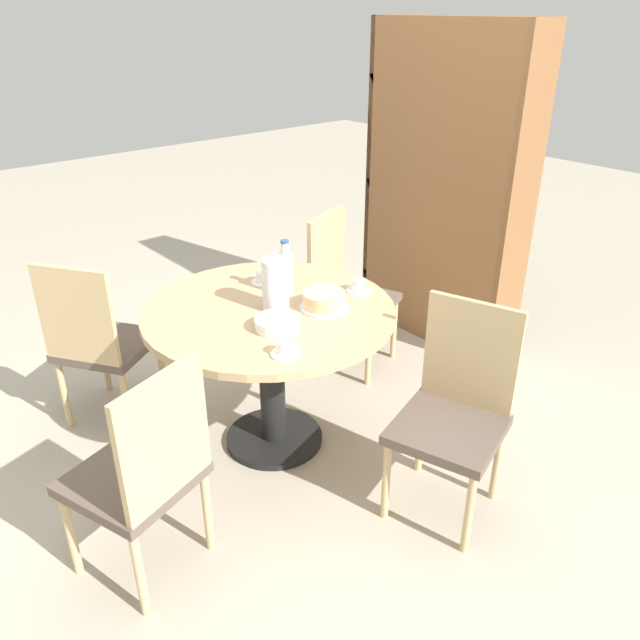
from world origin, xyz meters
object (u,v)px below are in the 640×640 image
object	(u,v)px
cake_main	(324,301)
water_bottle	(285,272)
chair_a	(99,341)
chair_b	(144,471)
chair_c	(455,409)
bookshelf	(441,194)
cup_b	(263,278)
cup_a	(286,350)
cup_c	(359,287)
chair_d	(345,289)
coffee_pot	(275,283)

from	to	relation	value
cake_main	water_bottle	bearing A→B (deg)	-172.63
chair_a	chair_b	distance (m)	1.08
chair_c	cake_main	xyz separation A→B (m)	(-0.66, -0.14, 0.31)
chair_b	bookshelf	world-z (taller)	bookshelf
bookshelf	cake_main	bearing A→B (deg)	107.86
bookshelf	cup_b	world-z (taller)	bookshelf
chair_a	cup_a	distance (m)	1.18
bookshelf	cup_b	size ratio (longest dim) A/B	16.00
cup_a	chair_a	bearing A→B (deg)	-162.81
water_bottle	chair_c	bearing A→B (deg)	10.98
cake_main	cup_b	world-z (taller)	cake_main
water_bottle	cup_b	world-z (taller)	water_bottle
water_bottle	cup_c	xyz separation A→B (m)	(0.21, 0.28, -0.09)
cake_main	cup_b	size ratio (longest dim) A/B	1.85
chair_d	bookshelf	distance (m)	0.84
chair_a	water_bottle	xyz separation A→B (m)	(0.63, 0.70, 0.38)
chair_c	cup_c	world-z (taller)	chair_c
cake_main	cup_c	world-z (taller)	cake_main
cake_main	coffee_pot	bearing A→B (deg)	-129.39
chair_a	cup_c	bearing A→B (deg)	-163.86
chair_c	cake_main	size ratio (longest dim) A/B	4.13
chair_c	cup_b	xyz separation A→B (m)	(-1.08, -0.18, 0.29)
chair_d	water_bottle	world-z (taller)	water_bottle
chair_c	coffee_pot	bearing A→B (deg)	-176.02
chair_b	chair_a	bearing A→B (deg)	-123.04
cup_b	chair_c	bearing A→B (deg)	9.50
cake_main	chair_b	bearing A→B (deg)	-80.43
bookshelf	chair_c	bearing A→B (deg)	132.67
bookshelf	coffee_pot	world-z (taller)	bookshelf
chair_c	coffee_pot	distance (m)	0.94
cup_a	cup_c	xyz separation A→B (m)	(-0.25, 0.64, 0.00)
chair_d	cup_b	distance (m)	0.74
bookshelf	cup_a	world-z (taller)	bookshelf
water_bottle	cup_a	distance (m)	0.59
chair_b	water_bottle	world-z (taller)	water_bottle
chair_c	coffee_pot	xyz separation A→B (m)	(-0.80, -0.31, 0.40)
cake_main	cup_a	world-z (taller)	cake_main
chair_a	coffee_pot	xyz separation A→B (m)	(0.74, 0.56, 0.40)
chair_a	cup_c	xyz separation A→B (m)	(0.84, 0.98, 0.29)
chair_a	bookshelf	xyz separation A→B (m)	(0.45, 2.05, 0.47)
coffee_pot	water_bottle	world-z (taller)	coffee_pot
chair_c	chair_d	distance (m)	1.28
cup_a	cup_b	xyz separation A→B (m)	(-0.64, 0.35, 0.00)
bookshelf	water_bottle	bearing A→B (deg)	97.77
cup_b	cup_c	world-z (taller)	same
chair_a	chair_b	size ratio (longest dim) A/B	1.00
chair_c	cake_main	world-z (taller)	chair_c
chair_d	bookshelf	xyz separation A→B (m)	(0.10, 0.69, 0.47)
water_bottle	cake_main	distance (m)	0.25
coffee_pot	cup_b	world-z (taller)	coffee_pot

